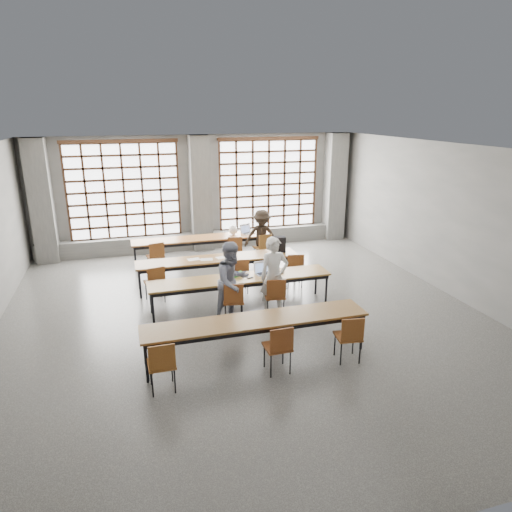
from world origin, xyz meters
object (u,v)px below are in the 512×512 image
Objects in this scene: student_female at (233,282)px; chair_near_left at (162,362)px; desk_row_a at (203,240)px; backpack at (279,244)px; green_box at (237,274)px; red_pouch at (161,361)px; chair_near_right at (350,334)px; student_back at (262,236)px; mouse at (282,273)px; phone at (250,278)px; laptop_front at (263,271)px; desk_row_c at (241,280)px; chair_front_left at (234,298)px; student_male at (274,277)px; laptop_back at (247,231)px; plastic_bag at (233,230)px; chair_back_mid at (235,248)px; chair_back_right at (263,245)px; chair_mid_centre at (240,272)px; chair_mid_right at (295,267)px; chair_back_left at (156,254)px; chair_mid_left at (155,280)px; chair_near_mid at (279,344)px; desk_row_d at (256,323)px.

chair_near_left is at bearing -152.52° from student_female.
desk_row_a is 10.00× the size of backpack.
green_box is 1.25× the size of red_pouch.
chair_near_right is 0.57× the size of student_back.
mouse is 0.77m from phone.
chair_near_left is 2.24× the size of laptop_front.
desk_row_c is 0.57m from laptop_front.
chair_front_left is at bearing -122.67° from student_female.
student_male is (0.60, -0.50, 0.19)m from desk_row_c.
plastic_bag reaches higher than laptop_back.
green_box is (-0.62, -2.75, 0.24)m from chair_back_mid.
backpack is (1.63, -1.92, 0.27)m from desk_row_a.
desk_row_c is 2.33× the size of student_male.
laptop_front is 0.98× the size of backpack.
student_female is at bearing -104.62° from chair_back_mid.
chair_back_right is at bearing -43.53° from plastic_bag.
student_male reaches higher than phone.
chair_back_right is at bearing 81.04° from mouse.
backpack reaches higher than chair_back_right.
student_back is at bearing 63.47° from green_box.
chair_mid_centre is 1.39m from chair_mid_right.
chair_mid_right and chair_near_right have the same top height.
chair_back_left is 1.98m from chair_mid_left.
desk_row_a is 3.38m from green_box.
chair_front_left and chair_near_left have the same top height.
chair_mid_left is at bearing 153.90° from phone.
chair_mid_right and chair_near_left have the same top height.
chair_near_right reaches higher than desk_row_a.
laptop_back is (-0.29, 0.73, 0.25)m from chair_back_right.
laptop_back is (-0.49, 2.70, 0.25)m from chair_mid_right.
laptop_back reaches higher than chair_near_mid.
plastic_bag is (1.00, 4.13, 0.34)m from chair_front_left.
chair_front_left is 3.52× the size of green_box.
student_back is (-0.21, 2.10, 0.23)m from chair_mid_right.
laptop_front is (0.60, 2.83, 0.25)m from chair_near_mid.
chair_near_right is at bearing -85.09° from backpack.
chair_near_mid is at bearing -72.24° from desk_row_d.
chair_near_right is 5.68m from student_back.
chair_near_mid is (-1.45, -5.55, 0.00)m from chair_back_right.
backpack reaches higher than chair_near_mid.
chair_near_right is at bearing -76.79° from desk_row_a.
chair_mid_centre is at bearing 81.12° from desk_row_d.
desk_row_a is 1.74m from chair_back_right.
red_pouch is (-2.52, -5.47, -0.04)m from chair_back_mid.
laptop_back reaches higher than chair_mid_left.
chair_mid_left is 2.18m from phone.
chair_back_mid is 5.58m from chair_near_right.
chair_mid_right is 1.32m from laptop_front.
chair_back_left and chair_back_right have the same top height.
chair_mid_right is 3.94m from chair_near_mid.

